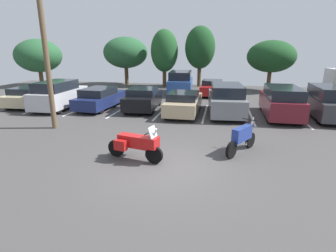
{
  "coord_description": "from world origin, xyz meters",
  "views": [
    {
      "loc": [
        1.81,
        -8.26,
        3.9
      ],
      "look_at": [
        -0.11,
        1.34,
        1.05
      ],
      "focal_mm": 28.44,
      "sensor_mm": 36.0,
      "label": 1
    }
  ],
  "objects_px": {
    "car_grey": "(226,99)",
    "utility_pole": "(44,38)",
    "motorcycle_second": "(242,138)",
    "car_tan": "(184,103)",
    "car_black": "(143,99)",
    "car_far_blue": "(181,83)",
    "car_charcoal": "(328,102)",
    "car_navy": "(101,98)",
    "car_champagne": "(32,96)",
    "car_far_red": "(212,88)",
    "car_maroon": "(281,102)",
    "motorcycle_touring": "(136,144)",
    "car_silver": "(59,95)"
  },
  "relations": [
    {
      "from": "car_far_red",
      "to": "utility_pole",
      "type": "xyz_separation_m",
      "value": [
        -7.46,
        -11.79,
        3.74
      ]
    },
    {
      "from": "car_charcoal",
      "to": "car_grey",
      "type": "bearing_deg",
      "value": -176.89
    },
    {
      "from": "motorcycle_second",
      "to": "car_navy",
      "type": "height_order",
      "value": "car_navy"
    },
    {
      "from": "car_grey",
      "to": "motorcycle_touring",
      "type": "bearing_deg",
      "value": -112.3
    },
    {
      "from": "utility_pole",
      "to": "car_maroon",
      "type": "bearing_deg",
      "value": 21.68
    },
    {
      "from": "car_charcoal",
      "to": "utility_pole",
      "type": "relative_size",
      "value": 0.59
    },
    {
      "from": "motorcycle_touring",
      "to": "car_grey",
      "type": "bearing_deg",
      "value": 67.7
    },
    {
      "from": "car_black",
      "to": "motorcycle_second",
      "type": "bearing_deg",
      "value": -48.18
    },
    {
      "from": "car_navy",
      "to": "car_maroon",
      "type": "height_order",
      "value": "car_maroon"
    },
    {
      "from": "car_champagne",
      "to": "car_tan",
      "type": "bearing_deg",
      "value": -2.37
    },
    {
      "from": "motorcycle_touring",
      "to": "motorcycle_second",
      "type": "distance_m",
      "value": 4.06
    },
    {
      "from": "motorcycle_second",
      "to": "car_tan",
      "type": "xyz_separation_m",
      "value": [
        -3.1,
        5.96,
        0.08
      ]
    },
    {
      "from": "car_grey",
      "to": "car_champagne",
      "type": "bearing_deg",
      "value": 179.46
    },
    {
      "from": "car_tan",
      "to": "car_far_red",
      "type": "distance_m",
      "value": 7.54
    },
    {
      "from": "car_black",
      "to": "car_far_blue",
      "type": "xyz_separation_m",
      "value": [
        1.47,
        6.69,
        0.29
      ]
    },
    {
      "from": "car_far_red",
      "to": "motorcycle_second",
      "type": "bearing_deg",
      "value": -82.93
    },
    {
      "from": "car_navy",
      "to": "motorcycle_touring",
      "type": "bearing_deg",
      "value": -57.57
    },
    {
      "from": "motorcycle_touring",
      "to": "car_maroon",
      "type": "relative_size",
      "value": 0.46
    },
    {
      "from": "car_charcoal",
      "to": "car_far_red",
      "type": "relative_size",
      "value": 1.13
    },
    {
      "from": "car_far_blue",
      "to": "car_maroon",
      "type": "bearing_deg",
      "value": -45.18
    },
    {
      "from": "car_navy",
      "to": "car_far_blue",
      "type": "xyz_separation_m",
      "value": [
        4.43,
        6.78,
        0.32
      ]
    },
    {
      "from": "car_champagne",
      "to": "car_black",
      "type": "distance_m",
      "value": 8.19
    },
    {
      "from": "car_tan",
      "to": "car_grey",
      "type": "height_order",
      "value": "car_grey"
    },
    {
      "from": "car_charcoal",
      "to": "motorcycle_second",
      "type": "bearing_deg",
      "value": -128.39
    },
    {
      "from": "motorcycle_second",
      "to": "car_navy",
      "type": "xyz_separation_m",
      "value": [
        -8.85,
        6.5,
        0.08
      ]
    },
    {
      "from": "car_silver",
      "to": "car_tan",
      "type": "height_order",
      "value": "car_silver"
    },
    {
      "from": "car_silver",
      "to": "utility_pole",
      "type": "relative_size",
      "value": 0.55
    },
    {
      "from": "car_grey",
      "to": "utility_pole",
      "type": "height_order",
      "value": "utility_pole"
    },
    {
      "from": "motorcycle_touring",
      "to": "car_charcoal",
      "type": "height_order",
      "value": "car_charcoal"
    },
    {
      "from": "car_champagne",
      "to": "car_navy",
      "type": "height_order",
      "value": "car_navy"
    },
    {
      "from": "car_tan",
      "to": "car_far_blue",
      "type": "xyz_separation_m",
      "value": [
        -1.32,
        7.32,
        0.32
      ]
    },
    {
      "from": "motorcycle_second",
      "to": "utility_pole",
      "type": "distance_m",
      "value": 9.99
    },
    {
      "from": "motorcycle_touring",
      "to": "car_far_red",
      "type": "height_order",
      "value": "motorcycle_touring"
    },
    {
      "from": "motorcycle_second",
      "to": "car_tan",
      "type": "bearing_deg",
      "value": 117.51
    },
    {
      "from": "motorcycle_second",
      "to": "car_tan",
      "type": "height_order",
      "value": "car_tan"
    },
    {
      "from": "car_far_blue",
      "to": "car_black",
      "type": "bearing_deg",
      "value": -102.42
    },
    {
      "from": "car_far_red",
      "to": "utility_pole",
      "type": "distance_m",
      "value": 14.44
    },
    {
      "from": "car_charcoal",
      "to": "car_tan",
      "type": "bearing_deg",
      "value": -175.59
    },
    {
      "from": "car_black",
      "to": "car_charcoal",
      "type": "bearing_deg",
      "value": 0.04
    },
    {
      "from": "car_navy",
      "to": "car_charcoal",
      "type": "relative_size",
      "value": 0.97
    },
    {
      "from": "car_black",
      "to": "car_tan",
      "type": "height_order",
      "value": "car_black"
    },
    {
      "from": "car_navy",
      "to": "car_far_blue",
      "type": "distance_m",
      "value": 8.11
    },
    {
      "from": "car_champagne",
      "to": "car_black",
      "type": "height_order",
      "value": "car_black"
    },
    {
      "from": "car_champagne",
      "to": "car_far_red",
      "type": "relative_size",
      "value": 1.08
    },
    {
      "from": "motorcycle_second",
      "to": "car_tan",
      "type": "relative_size",
      "value": 0.4
    },
    {
      "from": "car_maroon",
      "to": "car_silver",
      "type": "bearing_deg",
      "value": -178.71
    },
    {
      "from": "utility_pole",
      "to": "car_far_blue",
      "type": "bearing_deg",
      "value": 68.18
    },
    {
      "from": "motorcycle_second",
      "to": "car_maroon",
      "type": "bearing_deg",
      "value": 67.41
    },
    {
      "from": "car_silver",
      "to": "car_far_red",
      "type": "distance_m",
      "value": 12.44
    },
    {
      "from": "car_tan",
      "to": "car_far_blue",
      "type": "distance_m",
      "value": 7.44
    }
  ]
}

